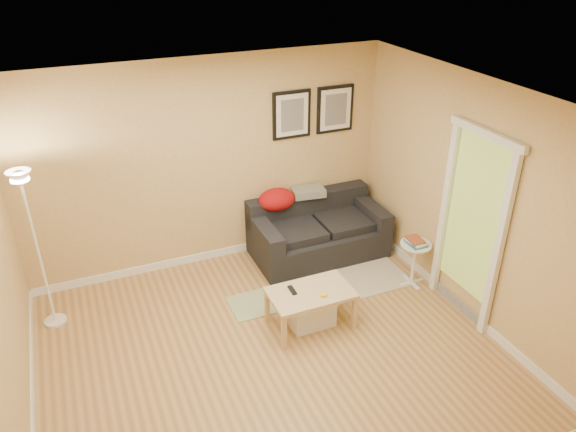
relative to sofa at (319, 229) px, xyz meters
The scene contains 23 objects.
floor 2.03m from the sofa, 129.80° to the right, with size 4.50×4.50×0.00m, color tan.
ceiling 2.99m from the sofa, 129.80° to the right, with size 4.50×4.50×0.00m, color white.
wall_back 1.64m from the sofa, 159.76° to the left, with size 4.50×4.50×0.00m, color tan.
wall_front 3.87m from the sofa, 109.86° to the right, with size 4.50×4.50×0.00m, color tan.
wall_right 2.04m from the sofa, 57.49° to the right, with size 4.00×4.00×0.00m, color tan.
baseboard_back 1.39m from the sofa, 160.16° to the left, with size 4.50×0.02×0.10m, color white.
baseboard_left 3.85m from the sofa, 156.48° to the right, with size 0.02×4.00×0.10m, color white.
baseboard_right 1.84m from the sofa, 57.76° to the right, with size 0.02×4.00×0.10m, color white.
sofa is the anchor object (origin of this frame).
red_throw 0.67m from the sofa, 150.01° to the left, with size 0.48×0.36×0.28m, color #A50F10, non-canonical shape.
plaid_throw 0.50m from the sofa, 93.50° to the left, with size 0.42×0.26×0.10m, color tan, non-canonical shape.
framed_print_left 1.51m from the sofa, 113.65° to the left, with size 0.50×0.04×0.60m, color black, non-canonical shape.
framed_print_right 1.55m from the sofa, 47.68° to the left, with size 0.50×0.04×0.60m, color black, non-canonical shape.
area_rug 0.79m from the sofa, 76.41° to the right, with size 1.25×0.85×0.01m, color #BEB296.
green_runner 1.35m from the sofa, 146.88° to the right, with size 0.70×0.50×0.01m, color #668C4C.
coffee_table 1.48m from the sofa, 119.34° to the right, with size 0.88×0.54×0.44m, color tan, non-canonical shape.
remote_control 1.50m from the sofa, 126.85° to the right, with size 0.05×0.16×0.02m, color black.
tape_roll 1.55m from the sofa, 114.33° to the right, with size 0.07×0.07×0.03m, color yellow.
storage_bin 1.46m from the sofa, 119.33° to the right, with size 0.49×0.36×0.30m, color white, non-canonical shape.
side_table 1.30m from the sofa, 54.90° to the right, with size 0.37×0.37×0.56m, color white, non-canonical shape.
book_stack 1.31m from the sofa, 55.45° to the right, with size 0.18×0.24×0.08m, color #2B6683, non-canonical shape.
floor_lamp 3.31m from the sofa, behind, with size 0.23×0.23×1.81m, color white, non-canonical shape.
doorway 2.03m from the sofa, 61.16° to the right, with size 0.12×1.01×2.13m, color white, non-canonical shape.
Camera 1 is at (-1.52, -3.98, 3.84)m, focal length 34.04 mm.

